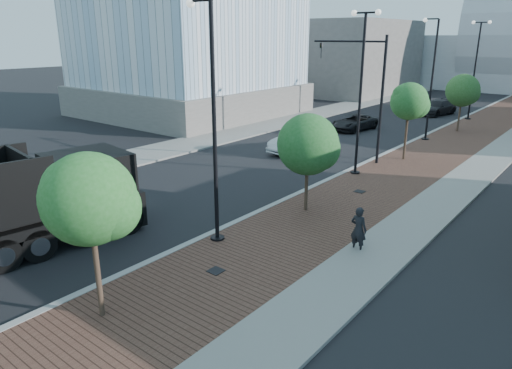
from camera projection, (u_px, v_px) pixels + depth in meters
The scene contains 21 objects.
sidewalk at pixel (484, 133), 39.21m from camera, with size 7.00×140.00×0.12m, color #4C2D23.
curb at pixel (442, 128), 41.28m from camera, with size 0.30×140.00×0.14m, color gray.
west_sidewalk at pixel (317, 113), 49.00m from camera, with size 4.00×140.00×0.12m, color slate.
dump_truck at pixel (3, 215), 16.90m from camera, with size 4.88×14.29×3.93m.
white_sedan at pixel (299, 140), 32.79m from camera, with size 1.77×5.07×1.67m, color silver.
dark_car_mid at pixel (354, 122), 40.45m from camera, with size 2.24×4.85×1.35m, color black.
dark_car_far at pixel (437, 108), 48.23m from camera, with size 2.13×5.25×1.52m, color black.
pedestrian at pixel (359, 230), 17.52m from camera, with size 0.66×0.43×1.82m, color black.
streetlight_1 at pixel (212, 136), 17.37m from camera, with size 1.44×0.56×9.21m.
streetlight_2 at pixel (360, 93), 26.08m from camera, with size 1.72×0.56×9.28m.
streetlight_3 at pixel (430, 85), 35.21m from camera, with size 1.44×0.56×9.21m.
streetlight_4 at pixel (475, 70), 43.92m from camera, with size 1.72×0.56×9.28m.
traffic_mast at pixel (369, 85), 28.79m from camera, with size 5.09×0.20×8.00m.
tree_0 at pixel (91, 200), 12.43m from camera, with size 2.59×2.58×5.02m.
tree_1 at pixel (309, 145), 20.75m from camera, with size 2.80×2.80×4.66m.
tree_2 at pixel (410, 102), 29.47m from camera, with size 2.44×2.39×5.13m.
tree_3 at pixel (463, 91), 38.50m from camera, with size 2.72×2.72×4.94m.
tower_podium at pixel (190, 99), 49.14m from camera, with size 19.00×19.00×3.00m, color #65605B.
commercial_block_nw at pixel (350, 57), 66.50m from camera, with size 14.00×20.00×10.00m, color #5F5A56.
utility_cover_1 at pixel (216, 271), 16.05m from camera, with size 0.50×0.50×0.02m, color black.
utility_cover_2 at pixel (360, 191), 24.23m from camera, with size 0.50×0.50×0.02m, color black.
Camera 1 is at (12.44, -2.33, 7.94)m, focal length 32.32 mm.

